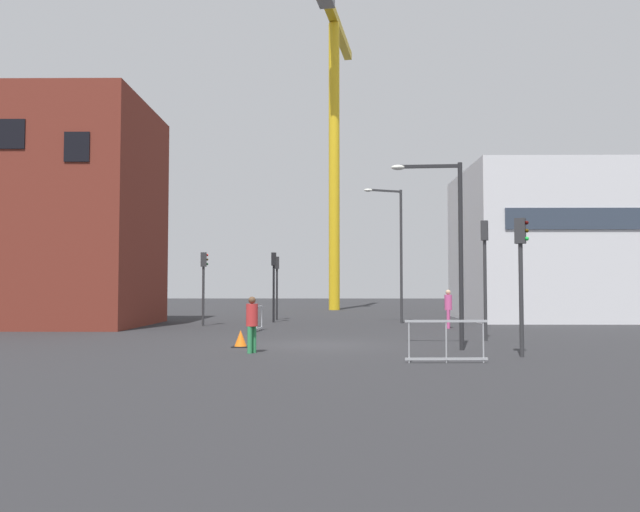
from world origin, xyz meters
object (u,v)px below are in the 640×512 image
Objects in this scene: traffic_light_crosswalk at (521,263)px; traffic_cone_by_barrier at (241,339)px; construction_crane at (334,120)px; traffic_light_island at (277,277)px; traffic_light_verge at (274,275)px; pedestrian_walking at (252,320)px; streetlamp_short at (450,234)px; pedestrian_waiting at (448,306)px; traffic_light_near at (204,276)px; traffic_light_median at (485,261)px; streetlamp_tall at (396,243)px.

traffic_light_crosswalk is 7.05× the size of traffic_cone_by_barrier.
construction_crane is 20.97m from traffic_light_island.
traffic_light_verge is 2.29× the size of pedestrian_walking.
streetlamp_short is at bearing -84.61° from construction_crane.
streetlamp_short is 3.51× the size of pedestrian_walking.
traffic_light_verge reaches higher than pedestrian_waiting.
pedestrian_walking is at bearing -72.87° from traffic_light_near.
traffic_light_median is at bearing -80.42° from construction_crane.
traffic_light_verge is 14.20m from traffic_light_median.
streetlamp_short is at bearing -100.54° from pedestrian_waiting.
pedestrian_waiting is at bearing 79.46° from streetlamp_short.
traffic_light_crosswalk is at bearing -93.37° from traffic_light_median.
traffic_light_island is 17.98m from pedestrian_walking.
streetlamp_short is 2.65m from traffic_light_crosswalk.
streetlamp_short is 18.24m from traffic_light_island.
traffic_light_crosswalk is (1.58, -1.89, -0.96)m from streetlamp_short.
traffic_light_near is 14.32m from traffic_light_median.
traffic_light_median reaches higher than pedestrian_walking.
streetlamp_tall is 1.23× the size of streetlamp_short.
traffic_light_near is at bearing -120.43° from traffic_light_island.
traffic_cone_by_barrier is at bearing -89.57° from traffic_light_verge.
pedestrian_walking is at bearing -87.53° from traffic_light_verge.
construction_crane is 6.64× the size of traffic_light_verge.
construction_crane is 27.68m from pedestrian_waiting.
pedestrian_walking is at bearing -94.82° from construction_crane.
pedestrian_walking is at bearing -72.32° from traffic_cone_by_barrier.
pedestrian_walking is at bearing -125.72° from pedestrian_waiting.
traffic_light_verge is 1.03× the size of traffic_light_island.
traffic_light_island is 16.27m from traffic_cone_by_barrier.
streetlamp_short is 10.61× the size of traffic_cone_by_barrier.
traffic_light_verge is at bearing 92.47° from pedestrian_walking.
traffic_light_verge reaches higher than traffic_light_near.
traffic_light_verge is 1.04× the size of traffic_light_near.
streetlamp_tall reaches higher than traffic_light_island.
traffic_light_island is at bearing 92.18° from pedestrian_walking.
traffic_light_island is 2.05× the size of pedestrian_waiting.
pedestrian_walking is at bearing -151.72° from traffic_light_median.
traffic_cone_by_barrier is at bearing -96.10° from construction_crane.
traffic_light_near is at bearing -107.53° from construction_crane.
traffic_light_crosswalk reaches higher than pedestrian_walking.
construction_crane is at bearing 102.15° from pedestrian_waiting.
traffic_light_near is (-6.69, -21.19, -13.37)m from construction_crane.
traffic_light_near is 2.20× the size of pedestrian_walking.
construction_crane is at bearing 85.18° from pedestrian_walking.
pedestrian_walking is 13.30m from pedestrian_waiting.
construction_crane is at bearing 99.03° from streetlamp_tall.
streetlamp_short is 3.83m from traffic_light_median.
construction_crane reaches higher than streetlamp_tall.
streetlamp_tall is at bearing 90.38° from streetlamp_short.
streetlamp_short is (0.09, -13.88, -0.70)m from streetlamp_tall.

